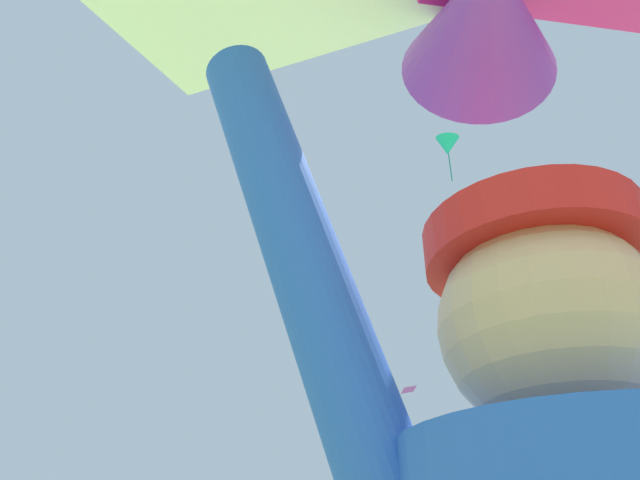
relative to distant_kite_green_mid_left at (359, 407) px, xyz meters
name	(u,v)px	position (x,y,z in m)	size (l,w,h in m)	color
distant_kite_green_mid_left	(359,407)	(0.00, 0.00, 0.00)	(0.94, 0.93, 1.85)	green
distant_kite_teal_overhead_distant	(447,146)	(1.71, -16.08, 6.56)	(1.24, 1.37, 2.29)	#19B2AD
distant_kite_purple_far_center	(408,389)	(2.13, -3.86, -0.02)	(1.03, 1.04, 0.30)	purple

